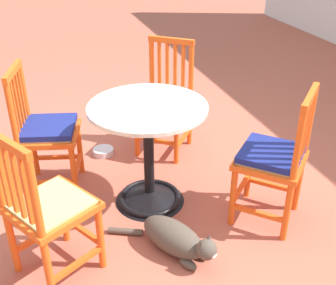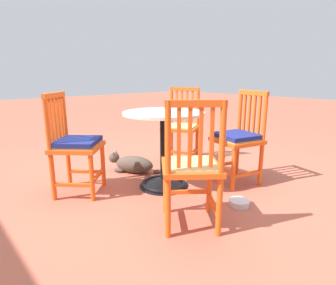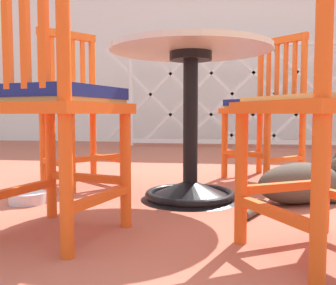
{
  "view_description": "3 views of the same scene",
  "coord_description": "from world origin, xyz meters",
  "px_view_note": "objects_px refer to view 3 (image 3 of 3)",
  "views": [
    {
      "loc": [
        2.24,
        -0.62,
        1.82
      ],
      "look_at": [
        0.06,
        0.12,
        0.54
      ],
      "focal_mm": 45.89,
      "sensor_mm": 36.0,
      "label": 1
    },
    {
      "loc": [
        -2.02,
        1.72,
        1.05
      ],
      "look_at": [
        -0.05,
        -0.06,
        0.41
      ],
      "focal_mm": 29.55,
      "sensor_mm": 36.0,
      "label": 2
    },
    {
      "loc": [
        0.05,
        -1.8,
        0.41
      ],
      "look_at": [
        -0.22,
        0.06,
        0.27
      ],
      "focal_mm": 41.44,
      "sensor_mm": 36.0,
      "label": 3
    }
  ],
  "objects_px": {
    "tabby_cat": "(307,183)",
    "orange_chair_facing_out": "(80,110)",
    "pet_water_bowl": "(28,198)",
    "orange_chair_by_planter": "(332,107)",
    "orange_chair_at_corner": "(266,109)",
    "cafe_table": "(190,141)",
    "orange_chair_near_fence": "(52,104)"
  },
  "relations": [
    {
      "from": "tabby_cat",
      "to": "orange_chair_near_fence",
      "type": "bearing_deg",
      "value": -146.45
    },
    {
      "from": "cafe_table",
      "to": "pet_water_bowl",
      "type": "xyz_separation_m",
      "value": [
        -0.74,
        -0.18,
        -0.26
      ]
    },
    {
      "from": "pet_water_bowl",
      "to": "tabby_cat",
      "type": "bearing_deg",
      "value": 8.5
    },
    {
      "from": "tabby_cat",
      "to": "cafe_table",
      "type": "bearing_deg",
      "value": -179.12
    },
    {
      "from": "cafe_table",
      "to": "orange_chair_facing_out",
      "type": "height_order",
      "value": "orange_chair_facing_out"
    },
    {
      "from": "orange_chair_near_fence",
      "to": "tabby_cat",
      "type": "distance_m",
      "value": 1.19
    },
    {
      "from": "orange_chair_by_planter",
      "to": "orange_chair_facing_out",
      "type": "distance_m",
      "value": 1.54
    },
    {
      "from": "orange_chair_facing_out",
      "to": "tabby_cat",
      "type": "xyz_separation_m",
      "value": [
        1.22,
        -0.33,
        -0.34
      ]
    },
    {
      "from": "tabby_cat",
      "to": "orange_chair_facing_out",
      "type": "bearing_deg",
      "value": 164.82
    },
    {
      "from": "orange_chair_near_fence",
      "to": "pet_water_bowl",
      "type": "bearing_deg",
      "value": 126.9
    },
    {
      "from": "orange_chair_by_planter",
      "to": "pet_water_bowl",
      "type": "relative_size",
      "value": 5.36
    },
    {
      "from": "pet_water_bowl",
      "to": "orange_chair_facing_out",
      "type": "bearing_deg",
      "value": 83.42
    },
    {
      "from": "orange_chair_facing_out",
      "to": "orange_chair_near_fence",
      "type": "bearing_deg",
      "value": -74.35
    },
    {
      "from": "orange_chair_near_fence",
      "to": "orange_chair_at_corner",
      "type": "xyz_separation_m",
      "value": [
        0.83,
        1.31,
        0.0
      ]
    },
    {
      "from": "orange_chair_near_fence",
      "to": "tabby_cat",
      "type": "bearing_deg",
      "value": 33.55
    },
    {
      "from": "cafe_table",
      "to": "tabby_cat",
      "type": "bearing_deg",
      "value": 0.88
    },
    {
      "from": "orange_chair_by_planter",
      "to": "orange_chair_at_corner",
      "type": "distance_m",
      "value": 1.38
    },
    {
      "from": "orange_chair_facing_out",
      "to": "orange_chair_at_corner",
      "type": "bearing_deg",
      "value": 17.49
    },
    {
      "from": "orange_chair_by_planter",
      "to": "orange_chair_facing_out",
      "type": "xyz_separation_m",
      "value": [
        -1.14,
        1.03,
        0.0
      ]
    },
    {
      "from": "orange_chair_by_planter",
      "to": "orange_chair_facing_out",
      "type": "relative_size",
      "value": 1.0
    },
    {
      "from": "orange_chair_near_fence",
      "to": "orange_chair_facing_out",
      "type": "distance_m",
      "value": 1.0
    },
    {
      "from": "orange_chair_by_planter",
      "to": "orange_chair_near_fence",
      "type": "bearing_deg",
      "value": 175.46
    },
    {
      "from": "tabby_cat",
      "to": "pet_water_bowl",
      "type": "bearing_deg",
      "value": -171.5
    },
    {
      "from": "cafe_table",
      "to": "orange_chair_facing_out",
      "type": "relative_size",
      "value": 0.83
    },
    {
      "from": "pet_water_bowl",
      "to": "orange_chair_at_corner",
      "type": "bearing_deg",
      "value": 36.87
    },
    {
      "from": "orange_chair_by_planter",
      "to": "tabby_cat",
      "type": "xyz_separation_m",
      "value": [
        0.08,
        0.7,
        -0.34
      ]
    },
    {
      "from": "orange_chair_at_corner",
      "to": "tabby_cat",
      "type": "height_order",
      "value": "orange_chair_at_corner"
    },
    {
      "from": "orange_chair_by_planter",
      "to": "tabby_cat",
      "type": "distance_m",
      "value": 0.78
    },
    {
      "from": "orange_chair_near_fence",
      "to": "pet_water_bowl",
      "type": "relative_size",
      "value": 5.36
    },
    {
      "from": "orange_chair_near_fence",
      "to": "orange_chair_at_corner",
      "type": "height_order",
      "value": "same"
    },
    {
      "from": "orange_chair_by_planter",
      "to": "orange_chair_at_corner",
      "type": "xyz_separation_m",
      "value": [
        -0.04,
        1.38,
        0.01
      ]
    },
    {
      "from": "cafe_table",
      "to": "orange_chair_at_corner",
      "type": "xyz_separation_m",
      "value": [
        0.42,
        0.68,
        0.16
      ]
    }
  ]
}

